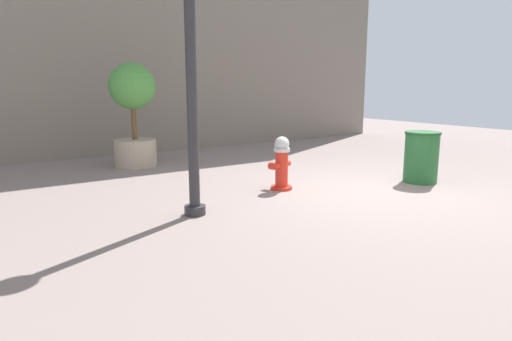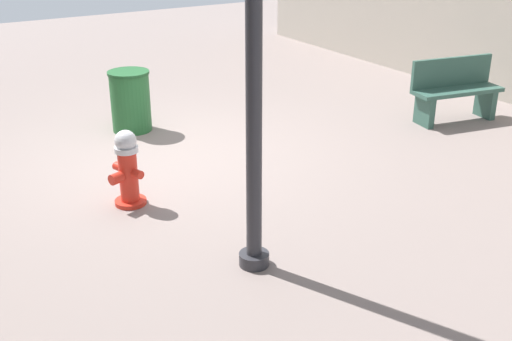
# 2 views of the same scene
# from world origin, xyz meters

# --- Properties ---
(ground_plane) EXTENTS (23.40, 23.40, 0.00)m
(ground_plane) POSITION_xyz_m (0.00, 0.00, 0.00)
(ground_plane) COLOR gray
(fire_hydrant) EXTENTS (0.42, 0.43, 0.86)m
(fire_hydrant) POSITION_xyz_m (0.90, 1.07, 0.43)
(fire_hydrant) COLOR red
(fire_hydrant) RESTS_ON ground_plane
(bench_near) EXTENTS (1.46, 0.68, 0.95)m
(bench_near) POSITION_xyz_m (-4.42, 0.86, 0.48)
(bench_near) COLOR #33594C
(bench_near) RESTS_ON ground_plane
(street_lamp) EXTENTS (0.36, 0.36, 3.72)m
(street_lamp) POSITION_xyz_m (0.38, 2.88, 2.32)
(street_lamp) COLOR #2D2D33
(street_lamp) RESTS_ON ground_plane
(trash_bin) EXTENTS (0.60, 0.60, 0.88)m
(trash_bin) POSITION_xyz_m (-0.04, -1.27, 0.44)
(trash_bin) COLOR #266633
(trash_bin) RESTS_ON ground_plane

